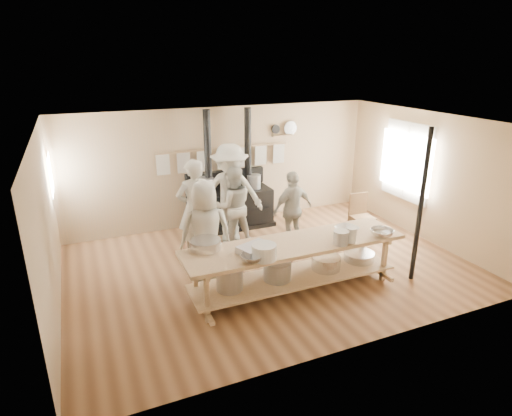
{
  "coord_description": "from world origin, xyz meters",
  "views": [
    {
      "loc": [
        -2.98,
        -6.3,
        3.62
      ],
      "look_at": [
        -0.19,
        0.2,
        1.09
      ],
      "focal_mm": 30.0,
      "sensor_mm": 36.0,
      "label": 1
    }
  ],
  "objects_px": {
    "cook_center": "(206,232)",
    "chair": "(361,225)",
    "roasting_pan": "(255,249)",
    "cook_by_window": "(230,193)",
    "cook_far_left": "(194,209)",
    "cook_right": "(293,209)",
    "prep_table": "(294,262)",
    "cook_left": "(233,206)",
    "stove": "(230,204)"
  },
  "relations": [
    {
      "from": "cook_left",
      "to": "cook_center",
      "type": "height_order",
      "value": "cook_center"
    },
    {
      "from": "cook_by_window",
      "to": "cook_right",
      "type": "bearing_deg",
      "value": -18.87
    },
    {
      "from": "cook_right",
      "to": "roasting_pan",
      "type": "relative_size",
      "value": 3.12
    },
    {
      "from": "cook_left",
      "to": "roasting_pan",
      "type": "bearing_deg",
      "value": 84.71
    },
    {
      "from": "cook_left",
      "to": "cook_right",
      "type": "distance_m",
      "value": 1.18
    },
    {
      "from": "cook_left",
      "to": "chair",
      "type": "height_order",
      "value": "cook_left"
    },
    {
      "from": "prep_table",
      "to": "cook_far_left",
      "type": "bearing_deg",
      "value": 119.39
    },
    {
      "from": "prep_table",
      "to": "roasting_pan",
      "type": "distance_m",
      "value": 0.8
    },
    {
      "from": "cook_far_left",
      "to": "roasting_pan",
      "type": "height_order",
      "value": "cook_far_left"
    },
    {
      "from": "stove",
      "to": "chair",
      "type": "relative_size",
      "value": 2.8
    },
    {
      "from": "stove",
      "to": "cook_left",
      "type": "xyz_separation_m",
      "value": [
        -0.24,
        -0.89,
        0.29
      ]
    },
    {
      "from": "cook_far_left",
      "to": "chair",
      "type": "relative_size",
      "value": 2.02
    },
    {
      "from": "cook_far_left",
      "to": "cook_by_window",
      "type": "relative_size",
      "value": 0.93
    },
    {
      "from": "chair",
      "to": "cook_by_window",
      "type": "bearing_deg",
      "value": 161.89
    },
    {
      "from": "cook_far_left",
      "to": "cook_by_window",
      "type": "height_order",
      "value": "cook_by_window"
    },
    {
      "from": "roasting_pan",
      "to": "prep_table",
      "type": "bearing_deg",
      "value": 5.08
    },
    {
      "from": "cook_by_window",
      "to": "roasting_pan",
      "type": "bearing_deg",
      "value": -84.66
    },
    {
      "from": "cook_far_left",
      "to": "chair",
      "type": "distance_m",
      "value": 3.52
    },
    {
      "from": "roasting_pan",
      "to": "stove",
      "type": "bearing_deg",
      "value": 77.1
    },
    {
      "from": "cook_by_window",
      "to": "chair",
      "type": "bearing_deg",
      "value": -4.3
    },
    {
      "from": "cook_by_window",
      "to": "chair",
      "type": "xyz_separation_m",
      "value": [
        2.55,
        -0.98,
        -0.73
      ]
    },
    {
      "from": "cook_far_left",
      "to": "cook_right",
      "type": "height_order",
      "value": "cook_far_left"
    },
    {
      "from": "stove",
      "to": "prep_table",
      "type": "bearing_deg",
      "value": -90.04
    },
    {
      "from": "cook_right",
      "to": "cook_by_window",
      "type": "bearing_deg",
      "value": -44.79
    },
    {
      "from": "roasting_pan",
      "to": "cook_by_window",
      "type": "bearing_deg",
      "value": 78.65
    },
    {
      "from": "chair",
      "to": "roasting_pan",
      "type": "bearing_deg",
      "value": -151.94
    },
    {
      "from": "roasting_pan",
      "to": "chair",
      "type": "bearing_deg",
      "value": 25.19
    },
    {
      "from": "cook_center",
      "to": "roasting_pan",
      "type": "relative_size",
      "value": 3.58
    },
    {
      "from": "prep_table",
      "to": "cook_far_left",
      "type": "xyz_separation_m",
      "value": [
        -1.08,
        1.92,
        0.42
      ]
    },
    {
      "from": "cook_far_left",
      "to": "cook_right",
      "type": "distance_m",
      "value": 1.93
    },
    {
      "from": "cook_far_left",
      "to": "cook_by_window",
      "type": "distance_m",
      "value": 0.96
    },
    {
      "from": "cook_center",
      "to": "cook_left",
      "type": "bearing_deg",
      "value": -119.52
    },
    {
      "from": "prep_table",
      "to": "cook_right",
      "type": "bearing_deg",
      "value": 63.0
    },
    {
      "from": "prep_table",
      "to": "cook_left",
      "type": "xyz_separation_m",
      "value": [
        -0.24,
        2.13,
        0.29
      ]
    },
    {
      "from": "cook_center",
      "to": "cook_right",
      "type": "height_order",
      "value": "cook_center"
    },
    {
      "from": "cook_right",
      "to": "cook_by_window",
      "type": "relative_size",
      "value": 0.76
    },
    {
      "from": "stove",
      "to": "cook_far_left",
      "type": "distance_m",
      "value": 1.6
    },
    {
      "from": "prep_table",
      "to": "cook_by_window",
      "type": "height_order",
      "value": "cook_by_window"
    },
    {
      "from": "stove",
      "to": "prep_table",
      "type": "xyz_separation_m",
      "value": [
        -0.0,
        -3.02,
        -0.0
      ]
    },
    {
      "from": "cook_far_left",
      "to": "chair",
      "type": "bearing_deg",
      "value": 162.94
    },
    {
      "from": "cook_far_left",
      "to": "cook_center",
      "type": "distance_m",
      "value": 1.04
    },
    {
      "from": "cook_far_left",
      "to": "prep_table",
      "type": "bearing_deg",
      "value": 111.61
    },
    {
      "from": "stove",
      "to": "cook_by_window",
      "type": "xyz_separation_m",
      "value": [
        -0.22,
        -0.68,
        0.49
      ]
    },
    {
      "from": "cook_right",
      "to": "chair",
      "type": "distance_m",
      "value": 1.61
    },
    {
      "from": "cook_by_window",
      "to": "chair",
      "type": "distance_m",
      "value": 2.83
    },
    {
      "from": "chair",
      "to": "cook_center",
      "type": "bearing_deg",
      "value": -169.4
    },
    {
      "from": "cook_center",
      "to": "chair",
      "type": "relative_size",
      "value": 1.89
    },
    {
      "from": "prep_table",
      "to": "cook_left",
      "type": "distance_m",
      "value": 2.16
    },
    {
      "from": "prep_table",
      "to": "cook_left",
      "type": "height_order",
      "value": "cook_left"
    },
    {
      "from": "cook_center",
      "to": "chair",
      "type": "xyz_separation_m",
      "value": [
        3.51,
        0.48,
        -0.6
      ]
    }
  ]
}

